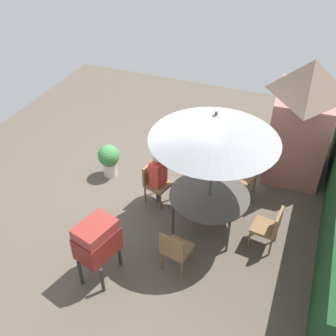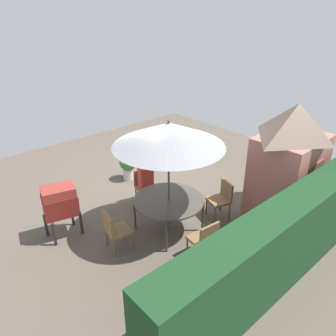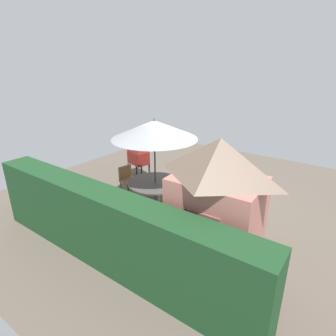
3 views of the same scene
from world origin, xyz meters
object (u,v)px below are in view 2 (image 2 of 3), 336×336
chair_near_shed (145,184)px  person_in_red (146,176)px  garden_shed (289,161)px  chair_toward_hedge (205,238)px  patio_umbrella (169,135)px  potted_plant_by_shed (128,164)px  patio_table (169,201)px  bbq_grill (60,202)px  chair_toward_house (222,197)px  chair_far_side (114,229)px

chair_near_shed → person_in_red: person_in_red is taller
garden_shed → chair_toward_hedge: size_ratio=3.03×
garden_shed → patio_umbrella: (2.51, -1.31, 0.90)m
garden_shed → person_in_red: size_ratio=2.17×
potted_plant_by_shed → person_in_red: 1.50m
patio_table → chair_near_shed: 1.33m
garden_shed → bbq_grill: (4.36, -2.69, -0.55)m
potted_plant_by_shed → chair_near_shed: bearing=72.4°
patio_table → chair_toward_house: (-1.29, 0.43, -0.22)m
patio_umbrella → potted_plant_by_shed: patio_umbrella is taller
patio_umbrella → person_in_red: size_ratio=2.06×
bbq_grill → potted_plant_by_shed: (-2.58, -1.20, -0.38)m
patio_umbrella → chair_near_shed: 2.20m
chair_near_shed → potted_plant_by_shed: size_ratio=1.13×
chair_toward_house → potted_plant_by_shed: chair_toward_house is taller
chair_near_shed → chair_toward_house: bearing=119.9°
garden_shed → chair_toward_house: garden_shed is taller
chair_toward_hedge → person_in_red: bearing=-100.2°
bbq_grill → person_in_red: 2.16m
chair_far_side → chair_toward_house: bearing=165.9°
garden_shed → patio_umbrella: bearing=-27.6°
chair_near_shed → chair_toward_hedge: bearing=79.7°
chair_toward_house → chair_far_side: bearing=-14.1°
garden_shed → person_in_red: garden_shed is taller
chair_far_side → person_in_red: person_in_red is taller
chair_far_side → chair_toward_house: same height
patio_table → person_in_red: person_in_red is taller
chair_near_shed → garden_shed: bearing=130.4°
garden_shed → patio_table: 2.91m
patio_umbrella → potted_plant_by_shed: 3.24m
potted_plant_by_shed → chair_toward_house: bearing=100.5°
chair_toward_hedge → potted_plant_by_shed: chair_toward_hedge is taller
patio_table → chair_near_shed: bearing=-103.9°
patio_umbrella → chair_toward_hedge: size_ratio=2.88×
chair_near_shed → chair_far_side: bearing=33.5°
patio_umbrella → chair_near_shed: (-0.31, -1.27, -1.77)m
bbq_grill → patio_table: bearing=143.3°
patio_table → patio_umbrella: size_ratio=0.59×
garden_shed → patio_table: garden_shed is taller
patio_table → chair_toward_hedge: 1.24m
chair_toward_hedge → person_in_red: 2.45m
patio_table → chair_far_side: (1.28, -0.21, -0.22)m
bbq_grill → chair_near_shed: bearing=177.0°
chair_toward_hedge → chair_toward_house: 1.62m
garden_shed → chair_far_side: size_ratio=3.03×
garden_shed → chair_toward_house: 1.74m
bbq_grill → potted_plant_by_shed: 2.87m
bbq_grill → chair_far_side: bearing=116.1°
bbq_grill → chair_far_side: bbq_grill is taller
bbq_grill → garden_shed: bearing=148.3°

